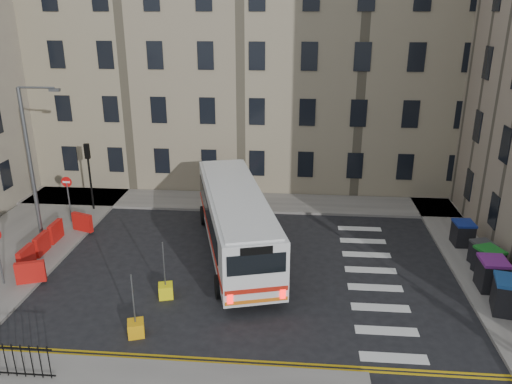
# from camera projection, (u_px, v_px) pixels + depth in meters

# --- Properties ---
(ground) EXTENTS (120.00, 120.00, 0.00)m
(ground) POSITION_uv_depth(u_px,v_px,m) (286.00, 271.00, 23.61)
(ground) COLOR black
(ground) RESTS_ON ground
(pavement_north) EXTENTS (36.00, 3.20, 0.15)m
(pavement_north) POSITION_uv_depth(u_px,v_px,m) (197.00, 201.00, 32.12)
(pavement_north) COLOR slate
(pavement_north) RESTS_ON ground
(pavement_east) EXTENTS (2.40, 26.00, 0.15)m
(pavement_east) POSITION_uv_depth(u_px,v_px,m) (457.00, 240.00, 26.59)
(pavement_east) COLOR slate
(pavement_east) RESTS_ON ground
(pavement_west) EXTENTS (6.00, 22.00, 0.15)m
(pavement_west) POSITION_uv_depth(u_px,v_px,m) (15.00, 248.00, 25.65)
(pavement_west) COLOR slate
(pavement_west) RESTS_ON ground
(terrace_north) EXTENTS (38.30, 10.80, 17.20)m
(terrace_north) POSITION_uv_depth(u_px,v_px,m) (197.00, 55.00, 35.74)
(terrace_north) COLOR gray
(terrace_north) RESTS_ON ground
(traffic_light_nw) EXTENTS (0.28, 0.22, 4.10)m
(traffic_light_nw) POSITION_uv_depth(u_px,v_px,m) (89.00, 166.00, 29.69)
(traffic_light_nw) COLOR black
(traffic_light_nw) RESTS_ON pavement_west
(streetlamp) EXTENTS (0.50, 0.22, 8.14)m
(streetlamp) POSITION_uv_depth(u_px,v_px,m) (30.00, 164.00, 25.05)
(streetlamp) COLOR #595B5E
(streetlamp) RESTS_ON pavement_west
(no_entry_north) EXTENTS (0.60, 0.08, 3.00)m
(no_entry_north) POSITION_uv_depth(u_px,v_px,m) (68.00, 190.00, 28.13)
(no_entry_north) COLOR #595B5E
(no_entry_north) RESTS_ON pavement_west
(roadworks_barriers) EXTENTS (1.66, 6.26, 1.00)m
(roadworks_barriers) POSITION_uv_depth(u_px,v_px,m) (49.00, 244.00, 24.81)
(roadworks_barriers) COLOR red
(roadworks_barriers) RESTS_ON pavement_west
(bus) EXTENTS (5.63, 11.94, 3.18)m
(bus) POSITION_uv_depth(u_px,v_px,m) (236.00, 219.00, 24.81)
(bus) COLOR silver
(bus) RESTS_ON ground
(wheelie_bin_a) EXTENTS (1.41, 1.54, 1.46)m
(wheelie_bin_a) POSITION_uv_depth(u_px,v_px,m) (508.00, 295.00, 19.91)
(wheelie_bin_a) COLOR black
(wheelie_bin_a) RESTS_ON pavement_east
(wheelie_bin_b) EXTENTS (1.13, 1.30, 1.41)m
(wheelie_bin_b) POSITION_uv_depth(u_px,v_px,m) (492.00, 274.00, 21.59)
(wheelie_bin_b) COLOR black
(wheelie_bin_b) RESTS_ON pavement_east
(wheelie_bin_c) EXTENTS (1.35, 1.43, 1.25)m
(wheelie_bin_c) POSITION_uv_depth(u_px,v_px,m) (488.00, 261.00, 22.87)
(wheelie_bin_c) COLOR black
(wheelie_bin_c) RESTS_ON pavement_east
(wheelie_bin_d) EXTENTS (1.16, 1.25, 1.15)m
(wheelie_bin_d) POSITION_uv_depth(u_px,v_px,m) (482.00, 254.00, 23.68)
(wheelie_bin_d) COLOR black
(wheelie_bin_d) RESTS_ON pavement_east
(wheelie_bin_e) EXTENTS (1.02, 1.16, 1.24)m
(wheelie_bin_e) POSITION_uv_depth(u_px,v_px,m) (463.00, 233.00, 25.74)
(wheelie_bin_e) COLOR black
(wheelie_bin_e) RESTS_ON pavement_east
(bollard_yellow) EXTENTS (0.74, 0.74, 0.60)m
(bollard_yellow) POSITION_uv_depth(u_px,v_px,m) (166.00, 291.00, 21.34)
(bollard_yellow) COLOR yellow
(bollard_yellow) RESTS_ON ground
(bollard_chevron) EXTENTS (0.76, 0.76, 0.60)m
(bollard_chevron) POSITION_uv_depth(u_px,v_px,m) (136.00, 328.00, 18.81)
(bollard_chevron) COLOR orange
(bollard_chevron) RESTS_ON ground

